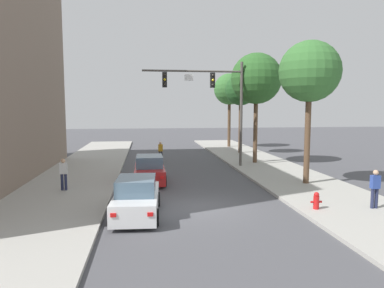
{
  "coord_description": "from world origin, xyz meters",
  "views": [
    {
      "loc": [
        -2.32,
        -14.96,
        4.38
      ],
      "look_at": [
        0.73,
        7.86,
        2.0
      ],
      "focal_mm": 32.85,
      "sensor_mm": 36.0,
      "label": 1
    }
  ],
  "objects_px": {
    "pedestrian_sidewalk_right_walker": "(375,187)",
    "fire_hydrant": "(316,201)",
    "car_following_white": "(137,198)",
    "pedestrian_crossing_road": "(161,150)",
    "car_lead_red": "(150,170)",
    "street_tree_second": "(256,79)",
    "pedestrian_sidewalk_left_walker": "(64,173)",
    "street_tree_third": "(241,91)",
    "traffic_signal_mast": "(213,94)",
    "street_tree_farthest": "(229,90)",
    "street_tree_nearest": "(310,72)"
  },
  "relations": [
    {
      "from": "pedestrian_crossing_road",
      "to": "street_tree_farthest",
      "type": "bearing_deg",
      "value": 48.54
    },
    {
      "from": "street_tree_third",
      "to": "pedestrian_crossing_road",
      "type": "bearing_deg",
      "value": -154.76
    },
    {
      "from": "traffic_signal_mast",
      "to": "street_tree_third",
      "type": "relative_size",
      "value": 1.02
    },
    {
      "from": "traffic_signal_mast",
      "to": "car_lead_red",
      "type": "relative_size",
      "value": 1.77
    },
    {
      "from": "car_lead_red",
      "to": "street_tree_third",
      "type": "bearing_deg",
      "value": 53.28
    },
    {
      "from": "car_following_white",
      "to": "street_tree_second",
      "type": "height_order",
      "value": "street_tree_second"
    },
    {
      "from": "street_tree_second",
      "to": "car_following_white",
      "type": "bearing_deg",
      "value": -126.23
    },
    {
      "from": "pedestrian_sidewalk_left_walker",
      "to": "street_tree_second",
      "type": "distance_m",
      "value": 15.76
    },
    {
      "from": "fire_hydrant",
      "to": "street_tree_second",
      "type": "xyz_separation_m",
      "value": [
        1.36,
        12.58,
        6.05
      ]
    },
    {
      "from": "car_lead_red",
      "to": "fire_hydrant",
      "type": "distance_m",
      "value": 9.76
    },
    {
      "from": "car_following_white",
      "to": "pedestrian_crossing_road",
      "type": "xyz_separation_m",
      "value": [
        1.6,
        14.4,
        0.19
      ]
    },
    {
      "from": "pedestrian_sidewalk_right_walker",
      "to": "fire_hydrant",
      "type": "bearing_deg",
      "value": 174.96
    },
    {
      "from": "pedestrian_sidewalk_right_walker",
      "to": "fire_hydrant",
      "type": "distance_m",
      "value": 2.56
    },
    {
      "from": "pedestrian_sidewalk_right_walker",
      "to": "fire_hydrant",
      "type": "relative_size",
      "value": 2.28
    },
    {
      "from": "street_tree_farthest",
      "to": "traffic_signal_mast",
      "type": "bearing_deg",
      "value": -108.54
    },
    {
      "from": "pedestrian_crossing_road",
      "to": "street_tree_third",
      "type": "xyz_separation_m",
      "value": [
        7.67,
        3.61,
        5.07
      ]
    },
    {
      "from": "car_lead_red",
      "to": "pedestrian_crossing_road",
      "type": "bearing_deg",
      "value": 82.88
    },
    {
      "from": "car_following_white",
      "to": "pedestrian_crossing_road",
      "type": "bearing_deg",
      "value": 83.66
    },
    {
      "from": "traffic_signal_mast",
      "to": "pedestrian_sidewalk_left_walker",
      "type": "bearing_deg",
      "value": -145.07
    },
    {
      "from": "traffic_signal_mast",
      "to": "car_lead_red",
      "type": "xyz_separation_m",
      "value": [
        -4.64,
        -4.3,
        -4.65
      ]
    },
    {
      "from": "car_following_white",
      "to": "car_lead_red",
      "type": "bearing_deg",
      "value": 84.65
    },
    {
      "from": "fire_hydrant",
      "to": "street_tree_second",
      "type": "height_order",
      "value": "street_tree_second"
    },
    {
      "from": "pedestrian_crossing_road",
      "to": "fire_hydrant",
      "type": "height_order",
      "value": "pedestrian_crossing_road"
    },
    {
      "from": "street_tree_second",
      "to": "pedestrian_crossing_road",
      "type": "bearing_deg",
      "value": 161.82
    },
    {
      "from": "car_lead_red",
      "to": "street_tree_farthest",
      "type": "distance_m",
      "value": 19.91
    },
    {
      "from": "car_following_white",
      "to": "pedestrian_sidewalk_right_walker",
      "type": "xyz_separation_m",
      "value": [
        9.94,
        -0.77,
        0.34
      ]
    },
    {
      "from": "pedestrian_sidewalk_left_walker",
      "to": "fire_hydrant",
      "type": "bearing_deg",
      "value": -23.6
    },
    {
      "from": "car_following_white",
      "to": "street_tree_farthest",
      "type": "distance_m",
      "value": 25.79
    },
    {
      "from": "street_tree_second",
      "to": "traffic_signal_mast",
      "type": "bearing_deg",
      "value": -159.55
    },
    {
      "from": "car_lead_red",
      "to": "pedestrian_sidewalk_left_walker",
      "type": "distance_m",
      "value": 4.86
    },
    {
      "from": "fire_hydrant",
      "to": "street_tree_third",
      "type": "distance_m",
      "value": 19.44
    },
    {
      "from": "traffic_signal_mast",
      "to": "pedestrian_sidewalk_right_walker",
      "type": "distance_m",
      "value": 13.12
    },
    {
      "from": "street_tree_third",
      "to": "street_tree_second",
      "type": "bearing_deg",
      "value": -94.29
    },
    {
      "from": "pedestrian_sidewalk_left_walker",
      "to": "street_tree_farthest",
      "type": "xyz_separation_m",
      "value": [
        13.28,
        18.94,
        5.28
      ]
    },
    {
      "from": "car_following_white",
      "to": "street_tree_nearest",
      "type": "xyz_separation_m",
      "value": [
        9.35,
        4.36,
        5.59
      ]
    },
    {
      "from": "car_lead_red",
      "to": "fire_hydrant",
      "type": "relative_size",
      "value": 5.9
    },
    {
      "from": "car_lead_red",
      "to": "street_tree_second",
      "type": "height_order",
      "value": "street_tree_second"
    },
    {
      "from": "traffic_signal_mast",
      "to": "street_tree_second",
      "type": "relative_size",
      "value": 0.9
    },
    {
      "from": "traffic_signal_mast",
      "to": "car_lead_red",
      "type": "bearing_deg",
      "value": -137.2
    },
    {
      "from": "car_lead_red",
      "to": "street_tree_nearest",
      "type": "relative_size",
      "value": 0.54
    },
    {
      "from": "car_following_white",
      "to": "street_tree_farthest",
      "type": "height_order",
      "value": "street_tree_farthest"
    },
    {
      "from": "pedestrian_crossing_road",
      "to": "car_lead_red",
      "type": "bearing_deg",
      "value": -97.12
    },
    {
      "from": "pedestrian_crossing_road",
      "to": "street_tree_farthest",
      "type": "xyz_separation_m",
      "value": [
        7.87,
        8.91,
        5.43
      ]
    },
    {
      "from": "fire_hydrant",
      "to": "pedestrian_sidewalk_right_walker",
      "type": "bearing_deg",
      "value": -5.04
    },
    {
      "from": "pedestrian_sidewalk_left_walker",
      "to": "fire_hydrant",
      "type": "xyz_separation_m",
      "value": [
        11.27,
        -4.92,
        -0.56
      ]
    },
    {
      "from": "pedestrian_sidewalk_right_walker",
      "to": "street_tree_third",
      "type": "relative_size",
      "value": 0.22
    },
    {
      "from": "car_lead_red",
      "to": "fire_hydrant",
      "type": "bearing_deg",
      "value": -45.36
    },
    {
      "from": "fire_hydrant",
      "to": "street_tree_nearest",
      "type": "xyz_separation_m",
      "value": [
        1.89,
        4.9,
        5.81
      ]
    },
    {
      "from": "pedestrian_sidewalk_right_walker",
      "to": "street_tree_nearest",
      "type": "xyz_separation_m",
      "value": [
        -0.59,
        5.12,
        5.25
      ]
    },
    {
      "from": "car_following_white",
      "to": "street_tree_farthest",
      "type": "xyz_separation_m",
      "value": [
        9.47,
        23.32,
        5.62
      ]
    }
  ]
}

